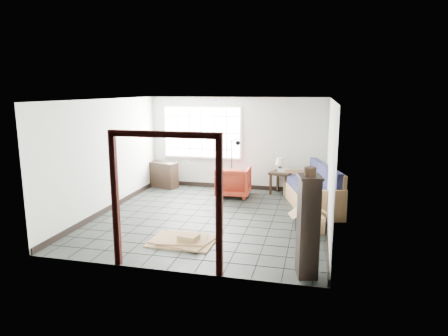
% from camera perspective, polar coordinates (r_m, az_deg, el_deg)
% --- Properties ---
extents(ground, '(5.50, 5.50, 0.00)m').
position_cam_1_polar(ground, '(8.99, -1.77, -7.04)').
color(ground, black).
rests_on(ground, ground).
extents(room_shell, '(5.02, 5.52, 2.61)m').
position_cam_1_polar(room_shell, '(8.64, -1.79, 3.66)').
color(room_shell, '#BABEB6').
rests_on(room_shell, ground).
extents(window_panel, '(2.32, 0.08, 1.52)m').
position_cam_1_polar(window_panel, '(11.47, -3.14, 5.11)').
color(window_panel, silver).
rests_on(window_panel, ground).
extents(doorway_trim, '(1.80, 0.08, 2.20)m').
position_cam_1_polar(doorway_trim, '(6.14, -8.42, -2.38)').
color(doorway_trim, '#340E0B').
rests_on(doorway_trim, ground).
extents(futon_sofa, '(1.51, 2.50, 1.04)m').
position_cam_1_polar(futon_sofa, '(9.88, 12.85, -3.37)').
color(futon_sofa, '#B0714F').
rests_on(futon_sofa, ground).
extents(armchair, '(0.89, 0.84, 0.88)m').
position_cam_1_polar(armchair, '(10.61, 1.36, -1.71)').
color(armchair, '#9B2C16').
rests_on(armchair, ground).
extents(side_table, '(0.71, 0.71, 0.62)m').
position_cam_1_polar(side_table, '(10.92, 8.28, -1.10)').
color(side_table, black).
rests_on(side_table, ground).
extents(table_lamp, '(0.31, 0.31, 0.38)m').
position_cam_1_polar(table_lamp, '(10.86, 8.02, 0.86)').
color(table_lamp, black).
rests_on(table_lamp, side_table).
extents(projector, '(0.28, 0.22, 0.09)m').
position_cam_1_polar(projector, '(10.91, 8.36, -0.28)').
color(projector, silver).
rests_on(projector, side_table).
extents(floor_lamp, '(0.42, 0.38, 1.58)m').
position_cam_1_polar(floor_lamp, '(10.54, 1.51, 0.42)').
color(floor_lamp, black).
rests_on(floor_lamp, ground).
extents(console_shelf, '(1.01, 0.64, 0.73)m').
position_cam_1_polar(console_shelf, '(11.76, -8.87, -0.94)').
color(console_shelf, black).
rests_on(console_shelf, ground).
extents(tall_shelf, '(0.41, 0.48, 1.57)m').
position_cam_1_polar(tall_shelf, '(6.17, 11.92, -8.07)').
color(tall_shelf, black).
rests_on(tall_shelf, ground).
extents(pot, '(0.23, 0.23, 0.13)m').
position_cam_1_polar(pot, '(5.93, 12.21, -0.51)').
color(pot, black).
rests_on(pot, tall_shelf).
extents(open_box, '(0.90, 0.64, 0.46)m').
position_cam_1_polar(open_box, '(8.24, 12.14, -7.77)').
color(open_box, olive).
rests_on(open_box, ground).
extents(cardboard_pile, '(1.21, 0.98, 0.17)m').
position_cam_1_polar(cardboard_pile, '(7.61, -5.85, -10.16)').
color(cardboard_pile, olive).
rests_on(cardboard_pile, ground).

